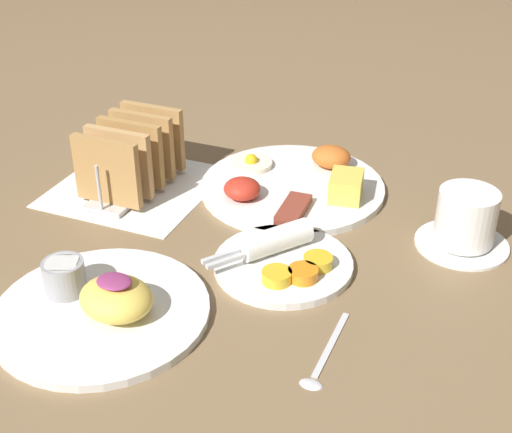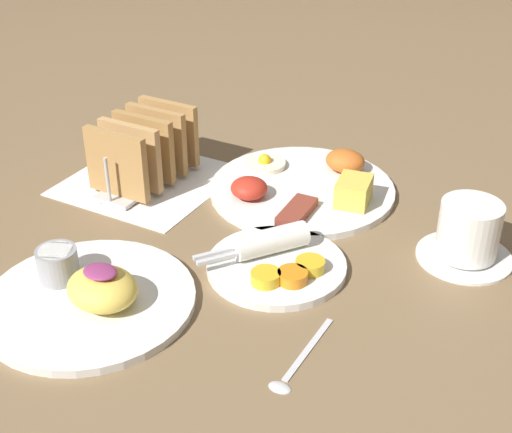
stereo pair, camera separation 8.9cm
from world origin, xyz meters
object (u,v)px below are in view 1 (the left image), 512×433
Objects in this scene: plate_foreground at (101,304)px; coffee_cup at (465,221)px; plate_breakfast at (295,184)px; plate_condiments at (283,260)px; toast_rack at (131,156)px.

coffee_cup is at bearing 40.48° from plate_foreground.
plate_foreground is 0.46m from coffee_cup.
plate_breakfast is 0.20m from plate_condiments.
plate_foreground is (-0.15, -0.16, 0.00)m from plate_condiments.
plate_breakfast is at bearing 167.10° from coffee_cup.
plate_breakfast is 1.50× the size of toast_rack.
plate_breakfast is 1.11× the size of plate_foreground.
plate_foreground reaches higher than plate_breakfast.
plate_foreground is 2.02× the size of coffee_cup.
toast_rack is at bearing -159.73° from plate_breakfast.
plate_breakfast is at bearing 105.29° from plate_condiments.
toast_rack is at bearing -176.90° from coffee_cup.
toast_rack reaches higher than plate_foreground.
plate_condiments is at bearing -74.71° from plate_breakfast.
plate_condiments is at bearing -21.70° from toast_rack.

